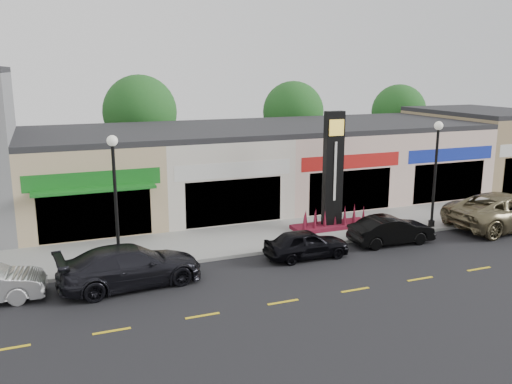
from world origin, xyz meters
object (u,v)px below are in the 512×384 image
at_px(car_gold_suv, 506,211).
at_px(lamp_east_near, 436,163).
at_px(car_dark_sedan, 131,266).
at_px(pylon_sign, 332,188).
at_px(car_black_sedan, 306,244).
at_px(car_black_conv, 391,230).
at_px(lamp_west_near, 115,188).

bearing_deg(car_gold_suv, lamp_east_near, 69.58).
bearing_deg(car_dark_sedan, pylon_sign, -77.07).
xyz_separation_m(car_black_sedan, car_black_conv, (4.67, 0.28, 0.03)).
bearing_deg(lamp_west_near, car_black_conv, -5.88).
distance_m(pylon_sign, car_black_sedan, 4.79).
bearing_deg(pylon_sign, lamp_west_near, -171.23).
bearing_deg(car_dark_sedan, car_gold_suv, -93.60).
bearing_deg(car_gold_suv, pylon_sign, 69.35).
distance_m(car_black_conv, car_gold_suv, 7.20).
bearing_deg(lamp_west_near, car_black_sedan, -11.27).
height_order(lamp_east_near, car_black_conv, lamp_east_near).
bearing_deg(lamp_east_near, car_black_conv, -159.36).
relative_size(car_black_sedan, car_gold_suv, 0.56).
relative_size(pylon_sign, car_dark_sedan, 1.10).
height_order(lamp_west_near, car_dark_sedan, lamp_west_near).
bearing_deg(pylon_sign, car_black_conv, -62.34).
distance_m(car_black_sedan, car_black_conv, 4.68).
bearing_deg(car_black_conv, lamp_east_near, -67.42).
xyz_separation_m(pylon_sign, car_black_conv, (1.57, -2.99, -1.60)).
height_order(pylon_sign, car_black_sedan, pylon_sign).
height_order(lamp_west_near, pylon_sign, pylon_sign).
xyz_separation_m(lamp_east_near, car_dark_sedan, (-15.82, -1.93, -2.68)).
distance_m(car_black_sedan, car_gold_suv, 11.87).
bearing_deg(lamp_west_near, pylon_sign, 8.77).
height_order(car_dark_sedan, car_gold_suv, car_gold_suv).
bearing_deg(car_black_sedan, car_dark_sedan, 93.33).
xyz_separation_m(car_black_conv, car_gold_suv, (7.19, 0.05, 0.26)).
bearing_deg(car_black_conv, lamp_west_near, 86.06).
xyz_separation_m(lamp_east_near, car_black_conv, (-3.43, -1.29, -2.80)).
bearing_deg(car_black_sedan, car_black_conv, -85.85).
distance_m(lamp_west_near, car_dark_sedan, 3.31).
bearing_deg(lamp_west_near, lamp_east_near, 0.00).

